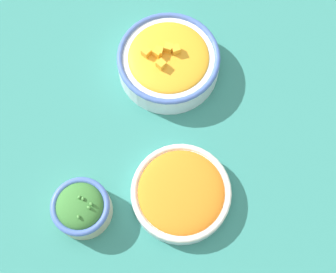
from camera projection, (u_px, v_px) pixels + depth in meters
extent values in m
plane|color=#337F75|center=(168.00, 142.00, 0.96)|extent=(3.00, 3.00, 0.00)
cylinder|color=silver|center=(169.00, 63.00, 0.99)|extent=(0.21, 0.21, 0.05)
torus|color=#4766B7|center=(169.00, 57.00, 0.96)|extent=(0.21, 0.21, 0.01)
ellipsoid|color=orange|center=(169.00, 57.00, 0.96)|extent=(0.17, 0.17, 0.02)
cube|color=#F4A828|center=(158.00, 52.00, 0.94)|extent=(0.02, 0.02, 0.02)
cube|color=#F4A828|center=(159.00, 51.00, 0.95)|extent=(0.02, 0.02, 0.02)
cube|color=#F4A828|center=(168.00, 48.00, 0.95)|extent=(0.02, 0.02, 0.02)
cube|color=#F4A828|center=(161.00, 64.00, 0.94)|extent=(0.02, 0.02, 0.02)
cube|color=#F4A828|center=(176.00, 49.00, 0.95)|extent=(0.02, 0.02, 0.02)
cube|color=#F4A828|center=(146.00, 52.00, 0.95)|extent=(0.02, 0.02, 0.02)
cylinder|color=beige|center=(82.00, 209.00, 0.88)|extent=(0.11, 0.11, 0.05)
torus|color=#4766B7|center=(80.00, 206.00, 0.86)|extent=(0.11, 0.11, 0.01)
ellipsoid|color=#387533|center=(80.00, 206.00, 0.86)|extent=(0.09, 0.09, 0.04)
ellipsoid|color=#47893D|center=(89.00, 208.00, 0.84)|extent=(0.01, 0.01, 0.00)
ellipsoid|color=#47893D|center=(78.00, 217.00, 0.83)|extent=(0.01, 0.01, 0.00)
ellipsoid|color=#47893D|center=(83.00, 199.00, 0.84)|extent=(0.01, 0.01, 0.00)
ellipsoid|color=#47893D|center=(79.00, 197.00, 0.84)|extent=(0.01, 0.01, 0.00)
ellipsoid|color=#47893D|center=(91.00, 204.00, 0.84)|extent=(0.01, 0.01, 0.00)
cylinder|color=silver|center=(181.00, 194.00, 0.90)|extent=(0.19, 0.19, 0.03)
torus|color=silver|center=(181.00, 192.00, 0.89)|extent=(0.19, 0.19, 0.01)
ellipsoid|color=orange|center=(181.00, 192.00, 0.89)|extent=(0.17, 0.17, 0.03)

